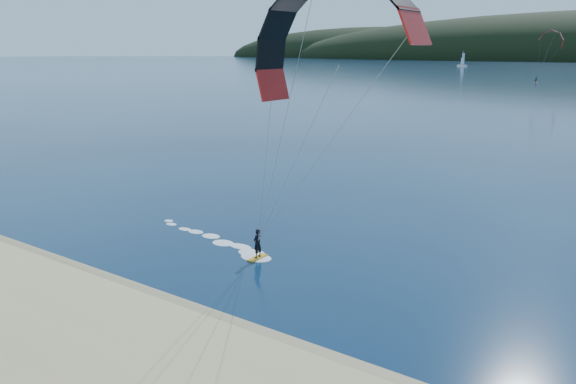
{
  "coord_description": "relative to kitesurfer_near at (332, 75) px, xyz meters",
  "views": [
    {
      "loc": [
        18.8,
        -11.68,
        11.78
      ],
      "look_at": [
        3.62,
        10.0,
        5.0
      ],
      "focal_mm": 34.78,
      "sensor_mm": 36.0,
      "label": 1
    }
  ],
  "objects": [
    {
      "name": "ground",
      "position": [
        -6.68,
        -8.85,
        -10.75
      ],
      "size": [
        1800.0,
        1800.0,
        0.0
      ],
      "primitive_type": "plane",
      "color": "#081F3D",
      "rests_on": "ground"
    },
    {
      "name": "wet_sand",
      "position": [
        -6.68,
        -4.35,
        -10.7
      ],
      "size": [
        220.0,
        2.5,
        0.1
      ],
      "color": "#8F7E53",
      "rests_on": "ground"
    },
    {
      "name": "kitesurfer_near",
      "position": [
        0.0,
        0.0,
        0.0
      ],
      "size": [
        21.89,
        6.51,
        14.27
      ],
      "color": "orange",
      "rests_on": "ground"
    },
    {
      "name": "kitesurfer_far",
      "position": [
        -28.56,
        198.57,
        3.21
      ],
      "size": [
        9.34,
        5.64,
        17.49
      ],
      "color": "orange",
      "rests_on": "ground"
    },
    {
      "name": "sailboat",
      "position": [
        -119.42,
        383.8,
        -9.95
      ],
      "size": [
        7.7,
        5.22,
        10.77
      ],
      "color": "white",
      "rests_on": "ground"
    }
  ]
}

